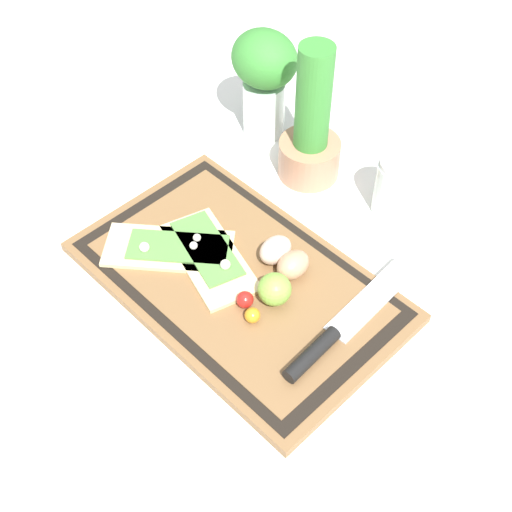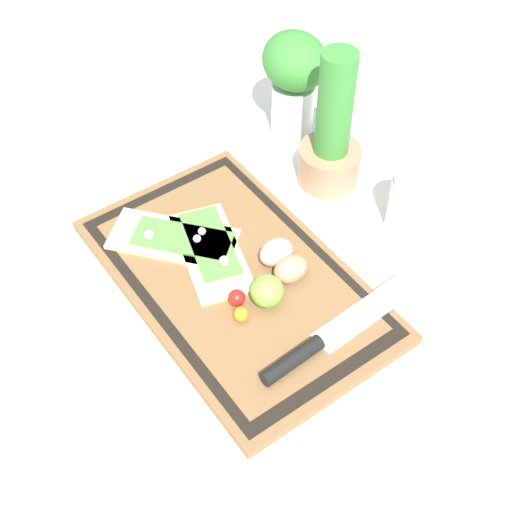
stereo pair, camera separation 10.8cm
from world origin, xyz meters
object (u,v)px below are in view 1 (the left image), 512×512
(lime, at_px, (275,289))
(herb_pot, at_px, (311,133))
(cherry_tomato_yellow, at_px, (252,315))
(knife, at_px, (332,336))
(pizza_slice_far, at_px, (209,255))
(egg_brown, at_px, (293,265))
(cherry_tomato_red, at_px, (245,300))
(herb_glass, at_px, (264,75))
(pizza_slice_near, at_px, (171,248))
(sauce_jar, at_px, (396,189))
(egg_pink, at_px, (275,250))

(lime, bearing_deg, herb_pot, 123.15)
(cherry_tomato_yellow, distance_m, herb_pot, 0.35)
(knife, height_order, lime, lime)
(pizza_slice_far, xyz_separation_m, cherry_tomato_yellow, (0.13, -0.03, 0.01))
(egg_brown, height_order, herb_pot, herb_pot)
(cherry_tomato_red, height_order, cherry_tomato_yellow, cherry_tomato_red)
(pizza_slice_far, xyz_separation_m, herb_glass, (-0.17, 0.29, 0.10))
(knife, bearing_deg, pizza_slice_near, -169.18)
(lime, bearing_deg, knife, 4.54)
(egg_brown, bearing_deg, sauce_jar, 87.63)
(pizza_slice_far, height_order, knife, pizza_slice_far)
(egg_brown, xyz_separation_m, herb_glass, (-0.29, 0.22, 0.08))
(pizza_slice_near, bearing_deg, cherry_tomato_yellow, -0.65)
(pizza_slice_far, distance_m, lime, 0.13)
(egg_pink, relative_size, herb_glass, 0.27)
(pizza_slice_far, relative_size, herb_pot, 0.82)
(herb_pot, bearing_deg, lime, -56.85)
(egg_brown, bearing_deg, herb_pot, 127.12)
(pizza_slice_far, relative_size, herb_glass, 1.01)
(pizza_slice_near, relative_size, cherry_tomato_yellow, 9.05)
(pizza_slice_near, relative_size, egg_pink, 3.77)
(lime, xyz_separation_m, cherry_tomato_yellow, (0.00, -0.05, -0.01))
(egg_brown, relative_size, egg_pink, 1.00)
(egg_pink, bearing_deg, pizza_slice_near, -140.54)
(egg_brown, relative_size, lime, 1.11)
(egg_brown, distance_m, sauce_jar, 0.23)
(knife, distance_m, cherry_tomato_yellow, 0.12)
(lime, bearing_deg, pizza_slice_near, -165.63)
(egg_brown, relative_size, cherry_tomato_yellow, 2.40)
(egg_pink, height_order, herb_pot, herb_pot)
(knife, bearing_deg, egg_brown, 158.82)
(lime, height_order, cherry_tomato_yellow, lime)
(herb_pot, bearing_deg, herb_glass, 169.45)
(egg_pink, bearing_deg, cherry_tomato_yellow, -61.15)
(pizza_slice_near, bearing_deg, herb_pot, 87.14)
(knife, bearing_deg, cherry_tomato_red, -160.48)
(egg_pink, bearing_deg, egg_brown, -3.51)
(pizza_slice_far, height_order, egg_brown, egg_brown)
(egg_pink, relative_size, cherry_tomato_yellow, 2.40)
(lime, relative_size, sauce_jar, 0.47)
(pizza_slice_near, height_order, cherry_tomato_red, cherry_tomato_red)
(herb_pot, height_order, herb_glass, herb_pot)
(cherry_tomato_red, relative_size, sauce_jar, 0.24)
(herb_glass, bearing_deg, egg_pink, -41.84)
(pizza_slice_near, distance_m, herb_pot, 0.31)
(cherry_tomato_yellow, bearing_deg, pizza_slice_far, 165.20)
(pizza_slice_near, relative_size, pizza_slice_far, 1.01)
(pizza_slice_near, xyz_separation_m, herb_glass, (-0.12, 0.33, 0.10))
(herb_glass, bearing_deg, knife, -33.61)
(egg_pink, bearing_deg, cherry_tomato_red, -71.65)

